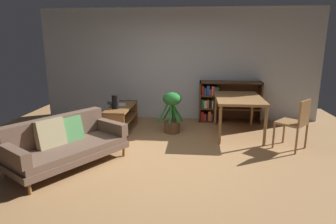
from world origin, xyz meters
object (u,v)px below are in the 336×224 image
at_px(media_console, 121,119).
at_px(dining_chair_near, 296,121).
at_px(bookshelf, 225,101).
at_px(desk_speaker, 115,102).
at_px(dining_table, 239,101).
at_px(potted_floor_plant, 172,110).
at_px(fabric_couch, 64,143).
at_px(open_laptop, 118,104).

relative_size(media_console, dining_chair_near, 1.43).
bearing_deg(bookshelf, desk_speaker, -151.81).
bearing_deg(dining_table, potted_floor_plant, 179.87).
distance_m(desk_speaker, potted_floor_plant, 1.20).
xyz_separation_m(fabric_couch, potted_floor_plant, (1.55, 1.85, 0.12)).
xyz_separation_m(desk_speaker, bookshelf, (2.37, 1.27, -0.21)).
height_order(dining_chair_near, bookshelf, bookshelf).
bearing_deg(desk_speaker, potted_floor_plant, 11.35).
bearing_deg(open_laptop, potted_floor_plant, -5.20).
distance_m(fabric_couch, bookshelf, 3.99).
distance_m(fabric_couch, open_laptop, 2.00).
height_order(desk_speaker, bookshelf, bookshelf).
xyz_separation_m(desk_speaker, dining_chair_near, (3.45, -0.56, -0.17)).
relative_size(fabric_couch, potted_floor_plant, 2.23).
bearing_deg(desk_speaker, open_laptop, 98.12).
xyz_separation_m(media_console, dining_table, (2.49, 0.01, 0.45)).
relative_size(open_laptop, bookshelf, 0.31).
height_order(desk_speaker, dining_table, desk_speaker).
height_order(media_console, dining_chair_near, dining_chair_near).
xyz_separation_m(media_console, open_laptop, (-0.10, 0.13, 0.30)).
xyz_separation_m(fabric_couch, media_console, (0.44, 1.83, -0.10)).
bearing_deg(dining_table, bookshelf, 99.55).
distance_m(fabric_couch, potted_floor_plant, 2.42).
xyz_separation_m(open_laptop, dining_table, (2.59, -0.11, 0.15)).
distance_m(media_console, desk_speaker, 0.48).
bearing_deg(potted_floor_plant, fabric_couch, -129.97).
xyz_separation_m(fabric_couch, dining_chair_near, (3.84, 1.06, 0.16)).
bearing_deg(potted_floor_plant, dining_table, -0.13).
bearing_deg(desk_speaker, fabric_couch, -103.55).
bearing_deg(desk_speaker, dining_table, 5.17).
bearing_deg(bookshelf, media_console, -155.55).
height_order(media_console, desk_speaker, desk_speaker).
distance_m(dining_table, dining_chair_near, 1.22).
bearing_deg(fabric_couch, dining_chair_near, 15.37).
height_order(media_console, open_laptop, open_laptop).
height_order(open_laptop, dining_table, dining_table).
bearing_deg(fabric_couch, desk_speaker, 76.45).
distance_m(fabric_couch, dining_chair_near, 3.99).
relative_size(fabric_couch, dining_table, 1.37).
xyz_separation_m(desk_speaker, dining_table, (2.54, 0.23, 0.03)).
relative_size(media_console, desk_speaker, 4.58).
relative_size(dining_table, bookshelf, 0.97).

